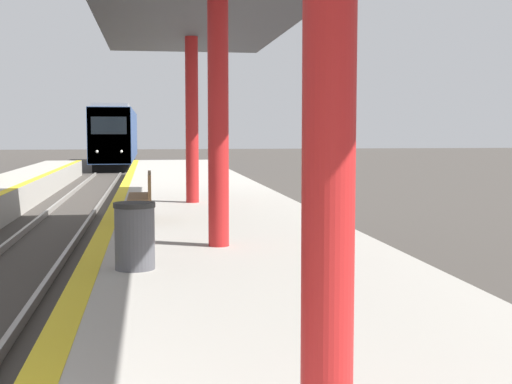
% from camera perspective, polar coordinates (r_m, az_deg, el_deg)
% --- Properties ---
extents(train, '(2.66, 21.16, 4.32)m').
position_cam_1_polar(train, '(54.82, -11.08, 4.40)').
color(train, black).
rests_on(train, ground).
extents(trash_bin, '(0.52, 0.52, 0.84)m').
position_cam_1_polar(trash_bin, '(9.00, -9.68, -3.47)').
color(trash_bin, '#4C4C51').
rests_on(trash_bin, platform_right).
extents(bench, '(0.44, 1.64, 0.92)m').
position_cam_1_polar(bench, '(13.84, -9.02, -0.26)').
color(bench, brown).
rests_on(bench, platform_right).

